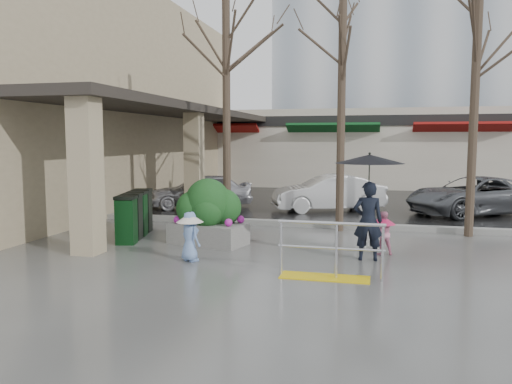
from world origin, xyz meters
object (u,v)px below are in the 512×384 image
at_px(tree_midwest, 343,34).
at_px(tree_mideast, 477,43).
at_px(child_pink, 382,230).
at_px(car_c, 474,196).
at_px(woman, 369,191).
at_px(car_b, 328,193).
at_px(child_blue, 190,232).
at_px(car_a, 201,191).
at_px(planter, 208,213).
at_px(handrail, 328,258).
at_px(tree_west, 226,45).
at_px(news_boxes, 135,215).

distance_m(tree_midwest, tree_mideast, 3.32).
relative_size(child_pink, car_c, 0.21).
bearing_deg(woman, car_b, -83.25).
distance_m(child_blue, car_a, 8.03).
distance_m(tree_mideast, child_blue, 8.47).
bearing_deg(child_pink, car_a, -61.47).
bearing_deg(planter, car_a, 111.66).
height_order(handrail, car_a, car_a).
bearing_deg(car_a, child_blue, -5.47).
relative_size(car_b, car_c, 0.84).
bearing_deg(car_a, tree_midwest, 32.99).
height_order(tree_west, tree_midwest, tree_midwest).
bearing_deg(car_b, car_c, 71.85).
bearing_deg(tree_west, child_pink, -31.70).
xyz_separation_m(handrail, planter, (-3.06, 2.30, 0.37)).
relative_size(tree_mideast, woman, 2.92).
bearing_deg(tree_mideast, child_blue, -145.06).
bearing_deg(car_b, tree_mideast, 25.41).
xyz_separation_m(child_blue, car_b, (2.05, 7.87, 0.02)).
distance_m(car_b, car_c, 4.77).
bearing_deg(tree_mideast, car_c, 78.66).
height_order(news_boxes, car_b, car_b).
height_order(handrail, tree_mideast, tree_mideast).
height_order(planter, car_b, planter).
distance_m(woman, news_boxes, 5.95).
bearing_deg(car_b, child_pink, -6.08).
bearing_deg(tree_west, news_boxes, -129.15).
bearing_deg(child_blue, handrail, -158.32).
height_order(tree_west, child_blue, tree_west).
bearing_deg(child_blue, news_boxes, -8.02).
relative_size(handrail, child_pink, 2.02).
relative_size(woman, car_b, 0.58).
relative_size(handrail, child_blue, 1.84).
bearing_deg(child_blue, car_a, -38.00).
distance_m(tree_midwest, car_c, 7.33).
height_order(tree_mideast, car_b, tree_mideast).
xyz_separation_m(child_pink, news_boxes, (-6.09, 0.48, 0.03)).
bearing_deg(woman, car_c, -119.66).
bearing_deg(car_a, child_pink, 22.36).
bearing_deg(car_b, tree_midwest, -11.54).
bearing_deg(child_blue, tree_mideast, -111.50).
distance_m(woman, child_blue, 3.74).
distance_m(planter, car_b, 6.57).
distance_m(child_blue, car_b, 8.14).
bearing_deg(tree_midwest, car_c, 44.13).
bearing_deg(tree_midwest, car_b, 100.17).
bearing_deg(handrail, tree_mideast, 56.81).
xyz_separation_m(handrail, car_b, (-0.82, 8.48, 0.25)).
distance_m(woman, child_pink, 1.11).
bearing_deg(woman, tree_mideast, -132.58).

